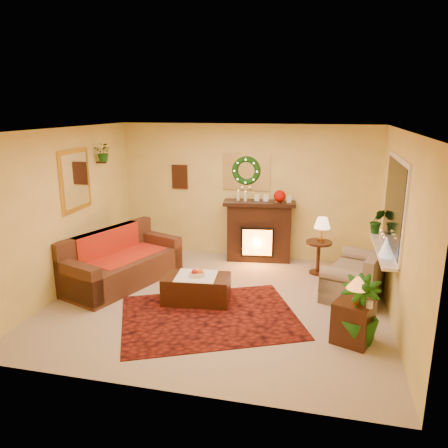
% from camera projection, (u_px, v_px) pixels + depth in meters
% --- Properties ---
extents(floor, '(5.00, 5.00, 0.00)m').
position_uv_depth(floor, '(219.00, 302.00, 6.72)').
color(floor, beige).
rests_on(floor, ground).
extents(ceiling, '(5.00, 5.00, 0.00)m').
position_uv_depth(ceiling, '(218.00, 130.00, 6.04)').
color(ceiling, white).
rests_on(ceiling, ground).
extents(wall_back, '(5.00, 5.00, 0.00)m').
position_uv_depth(wall_back, '(246.00, 192.00, 8.50)').
color(wall_back, '#EFD88C').
rests_on(wall_back, ground).
extents(wall_front, '(5.00, 5.00, 0.00)m').
position_uv_depth(wall_front, '(163.00, 276.00, 4.27)').
color(wall_front, '#EFD88C').
rests_on(wall_front, ground).
extents(wall_left, '(4.50, 4.50, 0.00)m').
position_uv_depth(wall_left, '(66.00, 211.00, 6.94)').
color(wall_left, '#EFD88C').
rests_on(wall_left, ground).
extents(wall_right, '(4.50, 4.50, 0.00)m').
position_uv_depth(wall_right, '(400.00, 231.00, 5.83)').
color(wall_right, '#EFD88C').
rests_on(wall_right, ground).
extents(area_rug, '(2.99, 2.68, 0.01)m').
position_uv_depth(area_rug, '(209.00, 317.00, 6.23)').
color(area_rug, '#4A0604').
rests_on(area_rug, floor).
extents(sofa, '(1.57, 2.26, 0.89)m').
position_uv_depth(sofa, '(122.00, 259.00, 7.34)').
color(sofa, '#583819').
rests_on(sofa, floor).
extents(red_throw, '(0.83, 1.36, 0.02)m').
position_uv_depth(red_throw, '(123.00, 254.00, 7.48)').
color(red_throw, '#B61911').
rests_on(red_throw, sofa).
extents(fireplace, '(1.24, 0.52, 1.10)m').
position_uv_depth(fireplace, '(259.00, 233.00, 8.43)').
color(fireplace, black).
rests_on(fireplace, floor).
extents(poinsettia, '(0.22, 0.22, 0.22)m').
position_uv_depth(poinsettia, '(280.00, 196.00, 8.10)').
color(poinsettia, '#A30900').
rests_on(poinsettia, fireplace).
extents(mantel_candle_a, '(0.06, 0.06, 0.19)m').
position_uv_depth(mantel_candle_a, '(238.00, 196.00, 8.32)').
color(mantel_candle_a, silver).
rests_on(mantel_candle_a, fireplace).
extents(mantel_candle_b, '(0.06, 0.06, 0.18)m').
position_uv_depth(mantel_candle_b, '(245.00, 197.00, 8.26)').
color(mantel_candle_b, white).
rests_on(mantel_candle_b, fireplace).
extents(mantel_mirror, '(0.92, 0.02, 0.72)m').
position_uv_depth(mantel_mirror, '(246.00, 172.00, 8.38)').
color(mantel_mirror, white).
rests_on(mantel_mirror, wall_back).
extents(wreath, '(0.55, 0.11, 0.55)m').
position_uv_depth(wreath, '(246.00, 171.00, 8.33)').
color(wreath, '#194719').
rests_on(wreath, wall_back).
extents(wall_art, '(0.32, 0.03, 0.48)m').
position_uv_depth(wall_art, '(180.00, 177.00, 8.71)').
color(wall_art, '#381E11').
rests_on(wall_art, wall_back).
extents(gold_mirror, '(0.03, 0.84, 1.00)m').
position_uv_depth(gold_mirror, '(75.00, 180.00, 7.10)').
color(gold_mirror, gold).
rests_on(gold_mirror, wall_left).
extents(hanging_plant, '(0.33, 0.28, 0.36)m').
position_uv_depth(hanging_plant, '(104.00, 161.00, 7.71)').
color(hanging_plant, '#194719').
rests_on(hanging_plant, wall_left).
extents(loveseat, '(1.16, 1.52, 0.78)m').
position_uv_depth(loveseat, '(357.00, 269.00, 6.92)').
color(loveseat, '#ADA28A').
rests_on(loveseat, floor).
extents(window_frame, '(0.03, 1.86, 1.36)m').
position_uv_depth(window_frame, '(395.00, 204.00, 6.29)').
color(window_frame, white).
rests_on(window_frame, wall_right).
extents(window_glass, '(0.02, 1.70, 1.22)m').
position_uv_depth(window_glass, '(394.00, 204.00, 6.29)').
color(window_glass, black).
rests_on(window_glass, wall_right).
extents(window_sill, '(0.22, 1.86, 0.04)m').
position_uv_depth(window_sill, '(383.00, 248.00, 6.49)').
color(window_sill, white).
rests_on(window_sill, wall_right).
extents(mini_tree, '(0.19, 0.19, 0.29)m').
position_uv_depth(mini_tree, '(386.00, 246.00, 6.03)').
color(mini_tree, white).
rests_on(mini_tree, window_sill).
extents(sill_plant, '(0.29, 0.24, 0.54)m').
position_uv_depth(sill_plant, '(377.00, 222.00, 7.13)').
color(sill_plant, '#174015').
rests_on(sill_plant, window_sill).
extents(side_table_round, '(0.50, 0.50, 0.60)m').
position_uv_depth(side_table_round, '(318.00, 256.00, 7.79)').
color(side_table_round, '#402412').
rests_on(side_table_round, floor).
extents(lamp_cream, '(0.29, 0.29, 0.44)m').
position_uv_depth(lamp_cream, '(322.00, 226.00, 7.67)').
color(lamp_cream, '#F4C689').
rests_on(lamp_cream, side_table_round).
extents(end_table_square, '(0.58, 0.58, 0.55)m').
position_uv_depth(end_table_square, '(353.00, 322.00, 5.52)').
color(end_table_square, black).
rests_on(end_table_square, floor).
extents(lamp_tiffany, '(0.27, 0.27, 0.40)m').
position_uv_depth(lamp_tiffany, '(357.00, 288.00, 5.37)').
color(lamp_tiffany, orange).
rests_on(lamp_tiffany, end_table_square).
extents(coffee_table, '(1.05, 0.65, 0.42)m').
position_uv_depth(coffee_table, '(197.00, 289.00, 6.67)').
color(coffee_table, '#502F22').
rests_on(coffee_table, floor).
extents(fruit_bowl, '(0.24, 0.24, 0.05)m').
position_uv_depth(fruit_bowl, '(197.00, 275.00, 6.59)').
color(fruit_bowl, beige).
rests_on(fruit_bowl, coffee_table).
extents(floor_palm, '(1.59, 1.59, 2.68)m').
position_uv_depth(floor_palm, '(359.00, 311.00, 5.43)').
color(floor_palm, '#255427').
rests_on(floor_palm, floor).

